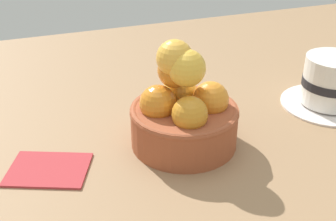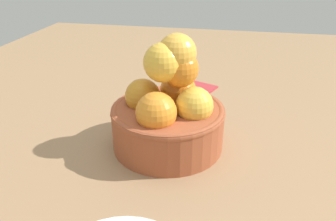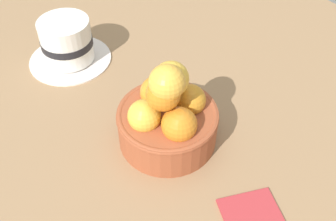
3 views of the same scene
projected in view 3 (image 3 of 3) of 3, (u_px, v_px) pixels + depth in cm
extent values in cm
cube|color=#997551|center=(168.00, 147.00, 60.64)|extent=(137.87, 105.23, 3.89)
cylinder|color=#9E4C2D|center=(168.00, 126.00, 57.29)|extent=(14.31, 14.31, 5.53)
torus|color=#9E4C2D|center=(168.00, 115.00, 55.62)|extent=(14.51, 14.51, 1.00)
sphere|color=gold|center=(144.00, 116.00, 53.57)|extent=(4.63, 4.63, 4.63)
sphere|color=orange|center=(179.00, 125.00, 52.45)|extent=(4.89, 4.89, 4.89)
sphere|color=orange|center=(190.00, 100.00, 55.75)|extent=(4.59, 4.59, 4.59)
sphere|color=orange|center=(157.00, 92.00, 56.87)|extent=(4.87, 4.87, 4.87)
sphere|color=orange|center=(163.00, 94.00, 50.77)|extent=(4.57, 4.57, 4.57)
sphere|color=yellow|center=(170.00, 78.00, 51.59)|extent=(4.78, 4.78, 4.78)
sphere|color=#F3B13E|center=(167.00, 82.00, 49.50)|extent=(4.74, 4.74, 4.74)
cylinder|color=white|center=(70.00, 59.00, 72.40)|extent=(14.75, 14.75, 0.60)
cylinder|color=white|center=(66.00, 40.00, 69.52)|extent=(8.93, 8.93, 7.53)
cylinder|color=black|center=(67.00, 41.00, 69.71)|extent=(9.09, 9.09, 1.36)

